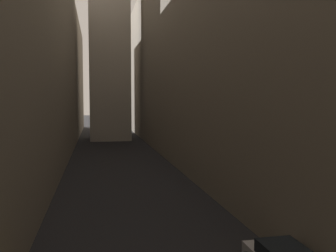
% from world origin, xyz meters
% --- Properties ---
extents(ground_plane, '(264.00, 264.00, 0.00)m').
position_xyz_m(ground_plane, '(0.00, 48.00, 0.00)').
color(ground_plane, black).
extents(building_block_left, '(11.37, 108.00, 22.69)m').
position_xyz_m(building_block_left, '(-11.19, 50.00, 11.35)').
color(building_block_left, '#756B5B').
rests_on(building_block_left, ground).
extents(building_block_right, '(15.82, 108.00, 25.83)m').
position_xyz_m(building_block_right, '(13.41, 50.00, 12.91)').
color(building_block_right, '#756B5B').
rests_on(building_block_right, ground).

